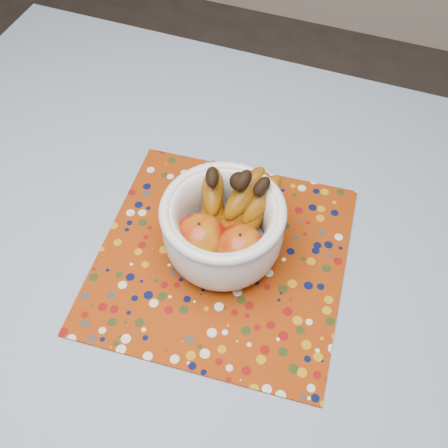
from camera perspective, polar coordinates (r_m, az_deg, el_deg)
name	(u,v)px	position (r m, az deg, el deg)	size (l,w,h in m)	color
table	(161,309)	(0.98, -6.86, -9.15)	(1.20, 1.20, 0.75)	brown
tablecloth	(157,287)	(0.91, -7.36, -6.84)	(1.32, 1.32, 0.01)	slate
placemat	(222,257)	(0.92, -0.27, -3.64)	(0.42, 0.42, 0.00)	maroon
fruit_bowl	(227,221)	(0.87, 0.33, 0.30)	(0.21, 0.22, 0.16)	silver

